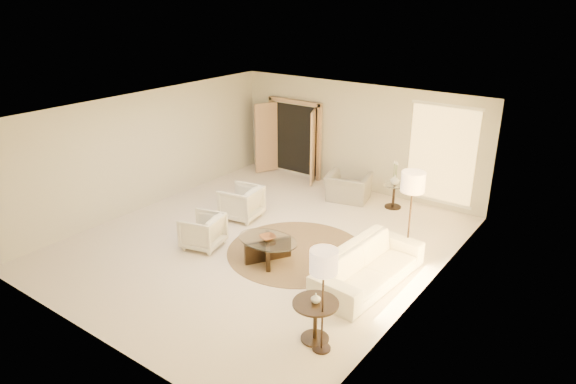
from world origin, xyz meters
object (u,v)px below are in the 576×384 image
Objects in this scene: floor_lamp_far at (324,266)px; bowl at (268,238)px; side_table at (394,193)px; end_vase at (316,298)px; end_table at (315,314)px; armchair_left at (241,201)px; floor_lamp_near at (413,186)px; accent_chair at (348,183)px; side_vase at (395,180)px; armchair_right at (203,229)px; coffee_table at (268,247)px; sofa at (369,265)px.

floor_lamp_far reaches higher than bowl.
end_vase is at bearing -76.99° from side_table.
floor_lamp_far is (1.45, -5.55, 1.04)m from side_table.
end_vase is (0.00, 0.00, 0.28)m from end_table.
armchair_left is 4.75m from end_vase.
armchair_left is 4.14m from floor_lamp_near.
floor_lamp_near is (3.96, 0.34, 1.15)m from armchair_left.
accent_chair is 1.19m from side_vase.
floor_lamp_far is (3.75, -1.34, 1.02)m from armchair_right.
accent_chair is 1.17m from side_table.
coffee_table is 3.99m from side_table.
side_vase is (2.29, 4.21, 0.34)m from armchair_right.
floor_lamp_far is (0.31, -2.07, 1.04)m from sofa.
end_vase is (2.09, -1.51, 0.44)m from coffee_table.
armchair_right is at bearing 2.10° from armchair_left.
armchair_left is at bearing 81.62° from sofa.
floor_lamp_far is (0.20, -0.14, 0.95)m from end_table.
sofa is at bearing 93.08° from end_vase.
floor_lamp_near reaches higher than side_vase.
side_table is 5.57m from end_vase.
armchair_left is 2.82m from accent_chair.
sofa is 1.97m from end_vase.
armchair_left is (-3.74, 0.84, 0.06)m from sofa.
bowl is (1.46, 0.31, 0.12)m from armchair_right.
armchair_right is at bearing -118.57° from side_vase.
floor_lamp_far is (2.29, -1.65, 1.11)m from coffee_table.
floor_lamp_near is at bearing 35.96° from coffee_table.
armchair_left is at bearing 144.23° from end_vase.
accent_chair is 5.72m from end_vase.
side_vase reaches higher than sofa.
armchair_right is 3.76m from end_vase.
side_vase is at bearing 77.89° from coffee_table.
end_vase reaches higher than sofa.
floor_lamp_near is 2.92m from bowl.
bowl is 1.26× the size of side_vase.
bowl is at bearing 88.39° from armchair_right.
end_vase is at bearing 100.93° from accent_chair.
floor_lamp_far reaches higher than accent_chair.
sofa is at bearing 111.31° from accent_chair.
side_table is (-1.15, 3.48, 0.01)m from sofa.
floor_lamp_far is 0.71m from end_vase.
side_vase is (0.84, 3.90, 0.43)m from coffee_table.
armchair_right reaches higher than bowl.
side_table is 0.36m from side_vase.
accent_chair reaches higher than armchair_right.
bowl is (-0.84, -3.90, 0.14)m from side_table.
floor_lamp_far reaches higher than armchair_right.
armchair_left is 0.51× the size of floor_lamp_far.
end_vase is (-0.20, 0.14, -0.67)m from floor_lamp_far.
coffee_table is at bearing 144.07° from end_vase.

